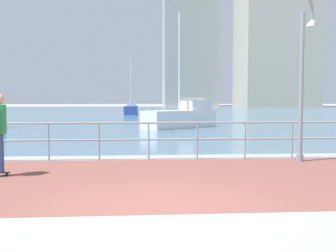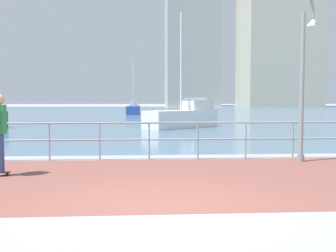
# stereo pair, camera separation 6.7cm
# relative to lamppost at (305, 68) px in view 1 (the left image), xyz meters

# --- Properties ---
(ground) EXTENTS (220.00, 220.00, 0.00)m
(ground) POSITION_rel_lamppost_xyz_m (-4.34, 35.38, -2.59)
(ground) COLOR #9E9EA3
(brick_paving) EXTENTS (28.00, 5.61, 0.01)m
(brick_paving) POSITION_rel_lamppost_xyz_m (-4.34, -2.32, -2.59)
(brick_paving) COLOR brown
(brick_paving) RESTS_ON ground
(harbor_water) EXTENTS (180.00, 88.00, 0.00)m
(harbor_water) POSITION_rel_lamppost_xyz_m (-4.34, 45.49, -2.59)
(harbor_water) COLOR slate
(harbor_water) RESTS_ON ground
(waterfront_railing) EXTENTS (25.25, 0.06, 1.09)m
(waterfront_railing) POSITION_rel_lamppost_xyz_m (-4.34, 0.49, -1.84)
(waterfront_railing) COLOR #8C99A3
(waterfront_railing) RESTS_ON ground
(lamppost) EXTENTS (0.69, 0.62, 4.70)m
(lamppost) POSITION_rel_lamppost_xyz_m (0.00, 0.00, 0.00)
(lamppost) COLOR gray
(lamppost) RESTS_ON ground
(sailboat_white) EXTENTS (4.84, 4.28, 6.96)m
(sailboat_white) POSITION_rel_lamppost_xyz_m (-1.96, 13.81, -1.93)
(sailboat_white) COLOR white
(sailboat_white) RESTS_ON ground
(sailboat_red) EXTENTS (1.57, 4.54, 6.31)m
(sailboat_red) POSITION_rel_lamppost_xyz_m (-5.38, 36.71, -1.99)
(sailboat_red) COLOR #284799
(sailboat_red) RESTS_ON ground
(tower_steel) EXTENTS (13.52, 12.10, 40.60)m
(tower_steel) POSITION_rel_lamppost_xyz_m (9.01, 97.29, 16.87)
(tower_steel) COLOR #939993
(tower_steel) RESTS_ON ground
(tower_beige) EXTENTS (16.92, 14.25, 36.69)m
(tower_beige) POSITION_rel_lamppost_xyz_m (27.67, 83.52, 14.92)
(tower_beige) COLOR #B2AD99
(tower_beige) RESTS_ON ground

